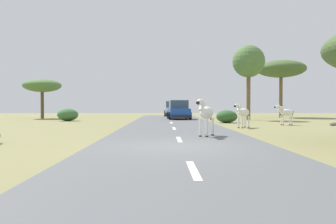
{
  "coord_description": "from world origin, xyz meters",
  "views": [
    {
      "loc": [
        -0.45,
        -10.81,
        1.37
      ],
      "look_at": [
        -0.1,
        13.02,
        0.86
      ],
      "focal_mm": 36.28,
      "sensor_mm": 36.0,
      "label": 1
    }
  ],
  "objects_px": {
    "zebra_0": "(206,113)",
    "rock_3": "(333,124)",
    "car_1": "(173,109)",
    "bush_1": "(68,115)",
    "car_0": "(179,110)",
    "zebra_2": "(285,113)",
    "zebra_1": "(243,113)",
    "tree_1": "(281,69)",
    "tree_0": "(249,62)",
    "bush_2": "(227,116)",
    "tree_3": "(42,86)"
  },
  "relations": [
    {
      "from": "bush_2",
      "to": "zebra_2",
      "type": "bearing_deg",
      "value": -41.62
    },
    {
      "from": "zebra_0",
      "to": "bush_1",
      "type": "distance_m",
      "value": 17.73
    },
    {
      "from": "tree_0",
      "to": "bush_1",
      "type": "bearing_deg",
      "value": -175.6
    },
    {
      "from": "bush_1",
      "to": "rock_3",
      "type": "height_order",
      "value": "bush_1"
    },
    {
      "from": "car_0",
      "to": "tree_3",
      "type": "xyz_separation_m",
      "value": [
        -13.49,
        2.53,
        2.41
      ]
    },
    {
      "from": "zebra_2",
      "to": "bush_1",
      "type": "distance_m",
      "value": 17.46
    },
    {
      "from": "tree_1",
      "to": "bush_2",
      "type": "height_order",
      "value": "tree_1"
    },
    {
      "from": "bush_1",
      "to": "rock_3",
      "type": "bearing_deg",
      "value": -19.51
    },
    {
      "from": "tree_0",
      "to": "tree_3",
      "type": "xyz_separation_m",
      "value": [
        -19.64,
        3.89,
        -1.91
      ]
    },
    {
      "from": "tree_3",
      "to": "bush_1",
      "type": "distance_m",
      "value": 7.01
    },
    {
      "from": "bush_2",
      "to": "tree_0",
      "type": "bearing_deg",
      "value": 57.92
    },
    {
      "from": "zebra_0",
      "to": "tree_0",
      "type": "xyz_separation_m",
      "value": [
        5.81,
        15.93,
        4.16
      ]
    },
    {
      "from": "car_0",
      "to": "bush_1",
      "type": "distance_m",
      "value": 9.88
    },
    {
      "from": "tree_3",
      "to": "bush_2",
      "type": "relative_size",
      "value": 2.47
    },
    {
      "from": "zebra_2",
      "to": "bush_1",
      "type": "bearing_deg",
      "value": 57.41
    },
    {
      "from": "zebra_1",
      "to": "bush_2",
      "type": "distance_m",
      "value": 5.71
    },
    {
      "from": "bush_1",
      "to": "car_1",
      "type": "bearing_deg",
      "value": 50.41
    },
    {
      "from": "zebra_2",
      "to": "car_0",
      "type": "distance_m",
      "value": 11.08
    },
    {
      "from": "car_1",
      "to": "rock_3",
      "type": "xyz_separation_m",
      "value": [
        9.96,
        -18.05,
        -0.72
      ]
    },
    {
      "from": "tree_3",
      "to": "bush_2",
      "type": "distance_m",
      "value": 19.02
    },
    {
      "from": "tree_3",
      "to": "bush_1",
      "type": "xyz_separation_m",
      "value": [
        3.95,
        -5.1,
        -2.74
      ]
    },
    {
      "from": "car_0",
      "to": "bush_1",
      "type": "xyz_separation_m",
      "value": [
        -9.54,
        -2.57,
        -0.32
      ]
    },
    {
      "from": "zebra_2",
      "to": "rock_3",
      "type": "distance_m",
      "value": 3.08
    },
    {
      "from": "bush_1",
      "to": "bush_2",
      "type": "bearing_deg",
      "value": -13.84
    },
    {
      "from": "zebra_2",
      "to": "bush_1",
      "type": "relative_size",
      "value": 0.84
    },
    {
      "from": "bush_1",
      "to": "tree_1",
      "type": "bearing_deg",
      "value": 19.76
    },
    {
      "from": "bush_2",
      "to": "rock_3",
      "type": "bearing_deg",
      "value": -29.92
    },
    {
      "from": "zebra_1",
      "to": "tree_1",
      "type": "height_order",
      "value": "tree_1"
    },
    {
      "from": "car_1",
      "to": "tree_3",
      "type": "relative_size",
      "value": 1.12
    },
    {
      "from": "bush_1",
      "to": "tree_0",
      "type": "bearing_deg",
      "value": 4.4
    },
    {
      "from": "bush_2",
      "to": "tree_3",
      "type": "bearing_deg",
      "value": 153.86
    },
    {
      "from": "zebra_1",
      "to": "tree_3",
      "type": "height_order",
      "value": "tree_3"
    },
    {
      "from": "zebra_1",
      "to": "zebra_2",
      "type": "xyz_separation_m",
      "value": [
        3.5,
        2.68,
        -0.06
      ]
    },
    {
      "from": "zebra_2",
      "to": "tree_3",
      "type": "xyz_separation_m",
      "value": [
        -20.27,
        11.29,
        2.43
      ]
    },
    {
      "from": "car_1",
      "to": "rock_3",
      "type": "relative_size",
      "value": 8.9
    },
    {
      "from": "zebra_0",
      "to": "tree_0",
      "type": "height_order",
      "value": "tree_0"
    },
    {
      "from": "car_1",
      "to": "rock_3",
      "type": "bearing_deg",
      "value": 120.91
    },
    {
      "from": "zebra_1",
      "to": "bush_1",
      "type": "height_order",
      "value": "zebra_1"
    },
    {
      "from": "zebra_2",
      "to": "zebra_1",
      "type": "bearing_deg",
      "value": 115.62
    },
    {
      "from": "car_0",
      "to": "tree_1",
      "type": "xyz_separation_m",
      "value": [
        11.23,
        4.89,
        4.34
      ]
    },
    {
      "from": "zebra_0",
      "to": "bush_2",
      "type": "height_order",
      "value": "zebra_0"
    },
    {
      "from": "zebra_2",
      "to": "tree_3",
      "type": "bearing_deg",
      "value": 49.07
    },
    {
      "from": "zebra_2",
      "to": "tree_0",
      "type": "bearing_deg",
      "value": -6.93
    },
    {
      "from": "zebra_0",
      "to": "car_1",
      "type": "xyz_separation_m",
      "value": [
        -0.59,
        25.95,
        -0.16
      ]
    },
    {
      "from": "tree_3",
      "to": "car_1",
      "type": "bearing_deg",
      "value": 24.84
    },
    {
      "from": "zebra_0",
      "to": "rock_3",
      "type": "height_order",
      "value": "zebra_0"
    },
    {
      "from": "zebra_1",
      "to": "tree_0",
      "type": "bearing_deg",
      "value": -60.1
    },
    {
      "from": "zebra_1",
      "to": "zebra_2",
      "type": "height_order",
      "value": "zebra_1"
    },
    {
      "from": "tree_0",
      "to": "zebra_1",
      "type": "bearing_deg",
      "value": -105.91
    },
    {
      "from": "zebra_1",
      "to": "rock_3",
      "type": "xyz_separation_m",
      "value": [
        6.44,
        2.05,
        -0.76
      ]
    }
  ]
}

